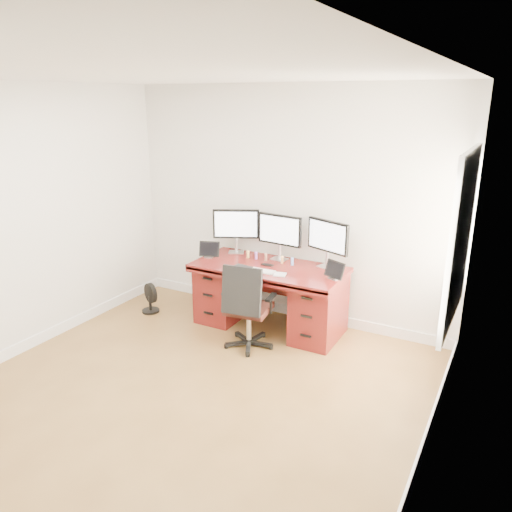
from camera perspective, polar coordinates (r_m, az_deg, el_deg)
The scene contains 20 objects.
ground at distance 4.52m, azimuth -9.50°, elevation -16.76°, with size 4.50×4.50×0.00m, color brown.
back_wall at distance 5.79m, azimuth 3.56°, elevation 5.75°, with size 4.00×0.10×2.70m, color silver.
right_wall at distance 3.25m, azimuth 19.75°, elevation -4.81°, with size 0.10×4.50×2.70m.
desk at distance 5.70m, azimuth 1.59°, elevation -4.37°, with size 1.70×0.80×0.75m.
office_chair at distance 5.27m, azimuth -0.99°, elevation -7.38°, with size 0.57×0.57×0.95m.
floor_fan at distance 6.30m, azimuth -12.03°, elevation -4.77°, with size 0.25×0.21×0.37m.
monitor_left at distance 5.96m, azimuth -2.30°, elevation 3.50°, with size 0.51×0.27×0.53m.
monitor_center at distance 5.69m, azimuth 2.73°, elevation 2.82°, with size 0.55×0.16×0.53m.
monitor_right at distance 5.47m, azimuth 8.20°, elevation 2.06°, with size 0.53×0.23×0.53m.
tablet_left at distance 5.86m, azimuth -5.41°, elevation 0.65°, with size 0.25×0.14×0.19m.
tablet_right at distance 5.20m, azimuth 8.94°, elevation -1.72°, with size 0.25×0.16×0.19m.
keyboard at distance 5.37m, azimuth 0.73°, elevation -1.73°, with size 0.27×0.12×0.01m, color silver.
trackpad at distance 5.28m, azimuth 2.74°, elevation -2.12°, with size 0.13×0.13×0.01m, color silver.
drawing_tablet at distance 5.49m, azimuth -1.54°, elevation -1.31°, with size 0.23×0.15×0.01m, color black.
phone at distance 5.57m, azimuth 1.34°, elevation -1.03°, with size 0.13×0.07×0.01m, color black.
figurine_orange at distance 5.82m, azimuth -0.92°, elevation 0.28°, with size 0.04×0.04×0.09m.
figurine_purple at distance 5.77m, azimuth 0.02°, elevation 0.12°, with size 0.04×0.04×0.09m.
figurine_brown at distance 5.72m, azimuth 1.13°, elevation -0.06°, with size 0.04×0.04×0.09m.
figurine_yellow at distance 5.63m, azimuth 3.01°, elevation -0.36°, with size 0.04×0.04×0.09m.
figurine_blue at distance 5.58m, azimuth 4.17°, elevation -0.55°, with size 0.04×0.04×0.09m.
Camera 1 is at (2.38, -2.89, 2.53)m, focal length 35.00 mm.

